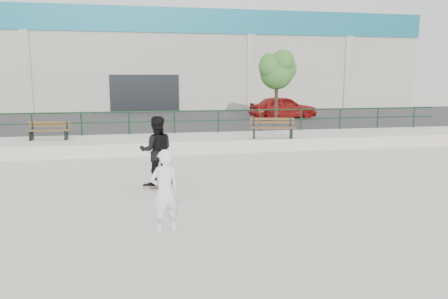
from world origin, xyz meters
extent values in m
plane|color=silver|center=(0.00, 0.00, 0.00)|extent=(120.00, 120.00, 0.00)
cube|color=beige|center=(0.00, 9.50, 0.25)|extent=(30.00, 3.00, 0.50)
cube|color=#323232|center=(0.00, 18.00, 0.25)|extent=(60.00, 14.00, 0.50)
cylinder|color=#12331C|center=(0.00, 10.80, 1.50)|extent=(28.00, 0.06, 0.06)
cylinder|color=#12331C|center=(0.00, 10.80, 1.05)|extent=(28.00, 0.05, 0.05)
cylinder|color=#12331C|center=(-5.00, 10.80, 1.00)|extent=(0.06, 0.06, 1.00)
cylinder|color=#12331C|center=(-3.00, 10.80, 1.00)|extent=(0.06, 0.06, 1.00)
cylinder|color=#12331C|center=(-1.00, 10.80, 1.00)|extent=(0.06, 0.06, 1.00)
cylinder|color=#12331C|center=(1.00, 10.80, 1.00)|extent=(0.06, 0.06, 1.00)
cylinder|color=#12331C|center=(3.00, 10.80, 1.00)|extent=(0.06, 0.06, 1.00)
cylinder|color=#12331C|center=(5.00, 10.80, 1.00)|extent=(0.06, 0.06, 1.00)
cylinder|color=#12331C|center=(7.00, 10.80, 1.00)|extent=(0.06, 0.06, 1.00)
cylinder|color=#12331C|center=(9.00, 10.80, 1.00)|extent=(0.06, 0.06, 1.00)
cylinder|color=#12331C|center=(11.00, 10.80, 1.00)|extent=(0.06, 0.06, 1.00)
cylinder|color=#12331C|center=(13.00, 10.80, 1.00)|extent=(0.06, 0.06, 1.00)
cube|color=beige|center=(0.00, 32.00, 4.00)|extent=(44.00, 16.00, 8.00)
cube|color=#196C80|center=(0.00, 32.00, 7.10)|extent=(44.20, 16.20, 1.80)
cube|color=black|center=(0.00, 23.95, 1.60)|extent=(5.00, 0.15, 3.20)
cube|color=beige|center=(-8.00, 23.90, 3.10)|extent=(0.60, 0.25, 6.20)
cube|color=beige|center=(8.00, 23.90, 3.10)|extent=(0.60, 0.25, 6.20)
cube|color=beige|center=(16.00, 23.90, 3.10)|extent=(0.60, 0.25, 6.20)
cube|color=brown|center=(-4.16, 9.54, 0.89)|extent=(1.63, 0.25, 0.04)
cube|color=brown|center=(-4.15, 9.70, 0.89)|extent=(1.63, 0.25, 0.04)
cube|color=brown|center=(-4.13, 9.87, 0.89)|extent=(1.63, 0.25, 0.04)
cube|color=brown|center=(-4.13, 9.94, 1.06)|extent=(1.62, 0.18, 0.09)
cube|color=brown|center=(-4.13, 9.94, 1.19)|extent=(1.62, 0.18, 0.09)
cube|color=black|center=(-4.82, 9.76, 0.69)|extent=(0.09, 0.45, 0.38)
cube|color=black|center=(-4.80, 10.00, 1.06)|extent=(0.06, 0.05, 0.38)
cube|color=black|center=(-3.47, 9.64, 0.69)|extent=(0.09, 0.45, 0.38)
cube|color=black|center=(-3.45, 9.88, 1.06)|extent=(0.06, 0.05, 0.38)
cube|color=brown|center=(4.79, 8.22, 0.94)|extent=(1.83, 0.50, 0.04)
cube|color=brown|center=(4.83, 8.40, 0.94)|extent=(1.83, 0.50, 0.04)
cube|color=brown|center=(4.86, 8.58, 0.94)|extent=(1.83, 0.50, 0.04)
cube|color=brown|center=(4.88, 8.66, 1.13)|extent=(1.81, 0.42, 0.10)
cube|color=brown|center=(4.88, 8.66, 1.28)|extent=(1.81, 0.42, 0.10)
cube|color=black|center=(4.07, 8.56, 0.71)|extent=(0.17, 0.51, 0.43)
cube|color=black|center=(4.13, 8.82, 1.13)|extent=(0.07, 0.06, 0.43)
cube|color=black|center=(5.58, 8.24, 0.71)|extent=(0.17, 0.51, 0.43)
cube|color=black|center=(5.63, 8.50, 1.13)|extent=(0.07, 0.06, 0.43)
cylinder|color=#452E22|center=(6.66, 13.59, 1.67)|extent=(0.20, 0.20, 2.35)
sphere|color=#296B27|center=(6.66, 13.59, 3.24)|extent=(1.76, 1.76, 1.76)
sphere|color=#296B27|center=(7.15, 13.88, 3.43)|extent=(1.37, 1.37, 1.37)
sphere|color=#296B27|center=(6.27, 13.39, 3.53)|extent=(1.27, 1.27, 1.27)
sphere|color=#296B27|center=(6.86, 13.20, 3.82)|extent=(1.17, 1.17, 1.17)
sphere|color=#296B27|center=(6.37, 13.98, 3.72)|extent=(1.07, 1.07, 1.07)
imported|color=maroon|center=(8.11, 16.59, 1.19)|extent=(4.22, 2.03, 1.39)
cube|color=black|center=(-0.17, 2.99, 0.09)|extent=(0.80, 0.36, 0.02)
cube|color=brown|center=(-0.17, 2.99, 0.07)|extent=(0.80, 0.36, 0.01)
cube|color=#96969B|center=(-0.42, 3.04, 0.04)|extent=(0.09, 0.17, 0.03)
cube|color=#96969B|center=(0.08, 2.94, 0.04)|extent=(0.09, 0.17, 0.03)
cylinder|color=beige|center=(-0.44, 2.95, 0.03)|extent=(0.06, 0.04, 0.06)
cylinder|color=beige|center=(-0.40, 3.14, 0.03)|extent=(0.06, 0.04, 0.06)
cylinder|color=beige|center=(0.07, 2.84, 0.03)|extent=(0.06, 0.04, 0.06)
cylinder|color=beige|center=(0.10, 3.03, 0.03)|extent=(0.06, 0.04, 0.06)
imported|color=black|center=(-0.17, 2.99, 1.03)|extent=(0.92, 0.72, 1.87)
imported|color=white|center=(-0.18, -0.50, 0.82)|extent=(0.69, 0.57, 1.63)
camera|label=1|loc=(-0.68, -8.74, 2.97)|focal=35.00mm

